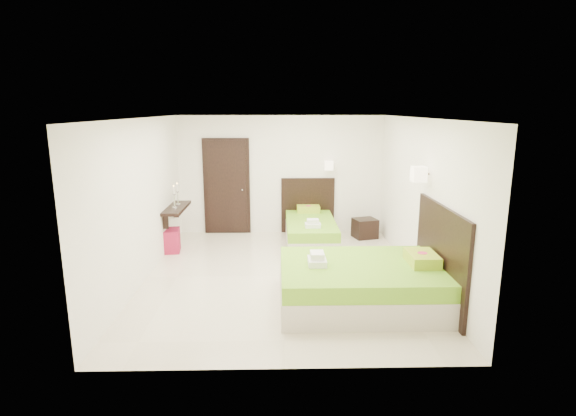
{
  "coord_description": "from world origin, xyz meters",
  "views": [
    {
      "loc": [
        -0.07,
        -7.1,
        2.75
      ],
      "look_at": [
        0.1,
        0.3,
        1.1
      ],
      "focal_mm": 28.0,
      "sensor_mm": 36.0,
      "label": 1
    }
  ],
  "objects_px": {
    "bed_double": "(366,282)",
    "ottoman": "(168,241)",
    "bed_single": "(310,230)",
    "nightstand": "(365,228)"
  },
  "relations": [
    {
      "from": "bed_double",
      "to": "nightstand",
      "type": "relative_size",
      "value": 4.88
    },
    {
      "from": "bed_double",
      "to": "nightstand",
      "type": "bearing_deg",
      "value": 79.38
    },
    {
      "from": "ottoman",
      "to": "bed_single",
      "type": "bearing_deg",
      "value": 9.69
    },
    {
      "from": "ottoman",
      "to": "bed_double",
      "type": "bearing_deg",
      "value": -35.95
    },
    {
      "from": "bed_single",
      "to": "nightstand",
      "type": "bearing_deg",
      "value": 18.48
    },
    {
      "from": "bed_double",
      "to": "bed_single",
      "type": "bearing_deg",
      "value": 101.12
    },
    {
      "from": "bed_double",
      "to": "ottoman",
      "type": "relative_size",
      "value": 5.13
    },
    {
      "from": "bed_single",
      "to": "bed_double",
      "type": "bearing_deg",
      "value": -78.88
    },
    {
      "from": "bed_double",
      "to": "nightstand",
      "type": "height_order",
      "value": "bed_double"
    },
    {
      "from": "bed_double",
      "to": "ottoman",
      "type": "xyz_separation_m",
      "value": [
        -3.4,
        2.47,
        -0.11
      ]
    }
  ]
}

